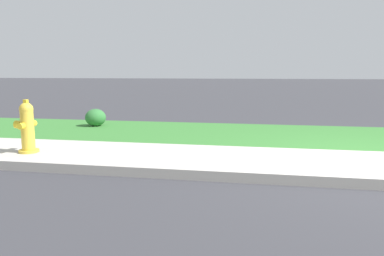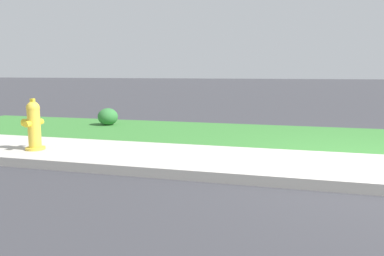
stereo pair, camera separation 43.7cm
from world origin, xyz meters
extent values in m
cube|color=#387A33|center=(0.00, 2.30, 0.00)|extent=(18.00, 2.75, 0.01)
cylinder|color=gold|center=(-5.06, -0.11, 0.03)|extent=(0.30, 0.30, 0.05)
cylinder|color=gold|center=(-5.06, -0.11, 0.36)|extent=(0.19, 0.19, 0.62)
sphere|color=gold|center=(-5.06, -0.11, 0.67)|extent=(0.20, 0.20, 0.20)
cube|color=yellow|center=(-5.06, -0.11, 0.78)|extent=(0.06, 0.06, 0.06)
cylinder|color=yellow|center=(-5.07, -0.25, 0.43)|extent=(0.09, 0.09, 0.09)
cylinder|color=yellow|center=(-5.06, 0.03, 0.43)|extent=(0.09, 0.09, 0.09)
cylinder|color=yellow|center=(-5.21, -0.11, 0.43)|extent=(0.10, 0.12, 0.12)
ellipsoid|color=#337538|center=(-5.29, 2.72, 0.20)|extent=(0.46, 0.46, 0.39)
camera|label=1|loc=(-1.60, -5.13, 1.23)|focal=35.00mm
camera|label=2|loc=(-1.18, -5.03, 1.23)|focal=35.00mm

